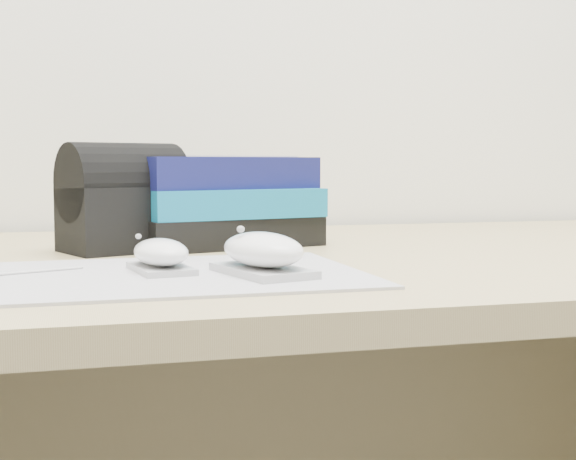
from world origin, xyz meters
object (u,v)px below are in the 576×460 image
object	(u,v)px
desk	(304,417)
mouse_front	(263,253)
pouch	(123,199)
mouse_rear	(161,255)
book_stack	(214,201)

from	to	relation	value
desk	mouse_front	xyz separation A→B (m)	(-0.12, -0.27, 0.26)
mouse_front	pouch	size ratio (longest dim) A/B	0.75
desk	mouse_front	size ratio (longest dim) A/B	12.51
desk	mouse_front	world-z (taller)	mouse_front
desk	mouse_rear	xyz separation A→B (m)	(-0.22, -0.22, 0.25)
mouse_front	book_stack	size ratio (longest dim) A/B	0.45
mouse_front	book_stack	bearing A→B (deg)	88.16
desk	pouch	distance (m)	0.38
mouse_rear	pouch	distance (m)	0.23
mouse_front	book_stack	xyz separation A→B (m)	(0.01, 0.34, 0.04)
mouse_front	mouse_rear	bearing A→B (deg)	153.29
desk	pouch	bearing A→B (deg)	178.14
mouse_front	pouch	distance (m)	0.30
mouse_front	book_stack	distance (m)	0.34
mouse_front	pouch	bearing A→B (deg)	112.91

